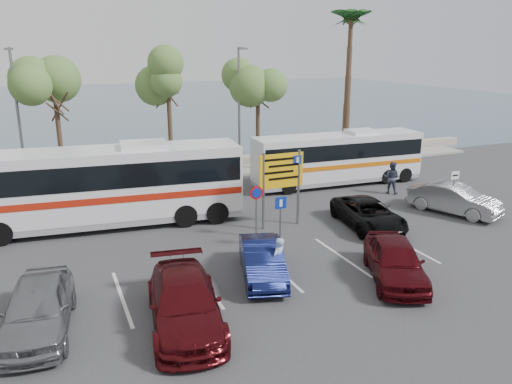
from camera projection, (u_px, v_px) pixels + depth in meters
name	position (u px, v px, depth m)	size (l,w,h in m)	color
ground	(293.00, 254.00, 20.36)	(120.00, 120.00, 0.00)	#353537
kerb_strip	(195.00, 175.00, 32.70)	(44.00, 2.40, 0.15)	gray
seawall	(187.00, 165.00, 34.40)	(48.00, 0.80, 0.60)	tan
sea	(106.00, 105.00, 73.31)	(140.00, 140.00, 0.00)	#415C69
tree_left	(54.00, 87.00, 28.01)	(3.20, 3.20, 7.20)	#382619
tree_mid	(167.00, 73.00, 30.29)	(3.20, 3.20, 8.00)	#382619
tree_right	(258.00, 78.00, 32.70)	(3.20, 3.20, 7.40)	#382619
palm_tree	(351.00, 21.00, 34.32)	(4.80, 4.80, 11.20)	#382619
street_lamp_left	(18.00, 115.00, 27.22)	(0.45, 1.15, 8.01)	slate
street_lamp_right	(239.00, 104.00, 32.15)	(0.45, 1.15, 8.01)	slate
direction_sign	(281.00, 176.00, 22.89)	(2.20, 0.12, 3.60)	slate
sign_no_stop	(256.00, 203.00, 21.80)	(0.60, 0.08, 2.35)	slate
sign_parking	(280.00, 215.00, 20.58)	(0.50, 0.07, 2.25)	slate
sign_taxi	(454.00, 186.00, 24.99)	(0.50, 0.07, 2.20)	slate
lane_markings	(278.00, 268.00, 19.05)	(12.02, 4.20, 0.01)	silver
coach_bus_left	(105.00, 189.00, 23.13)	(12.79, 4.02, 3.92)	silver
coach_bus_right	(338.00, 160.00, 30.40)	(10.67, 2.85, 3.29)	silver
car_silver_a	(38.00, 308.00, 14.61)	(1.85, 4.61, 1.57)	slate
car_blue	(262.00, 260.00, 18.17)	(1.43, 4.10, 1.35)	#0E1442
car_maroon	(185.00, 303.00, 14.99)	(2.09, 5.13, 1.49)	#4A0C10
car_red	(395.00, 260.00, 17.94)	(1.78, 4.42, 1.51)	#460A0F
suv_black	(368.00, 214.00, 23.29)	(2.16, 4.68, 1.30)	black
car_silver_b	(454.00, 199.00, 25.23)	(1.59, 4.55, 1.50)	#939399
pedestrian_near	(278.00, 260.00, 17.75)	(0.62, 0.40, 1.69)	#8FA7D0
pedestrian_far	(391.00, 178.00, 28.66)	(0.90, 0.70, 1.86)	#363B51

